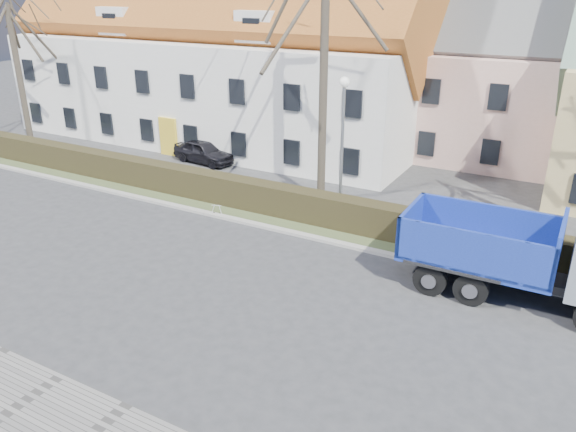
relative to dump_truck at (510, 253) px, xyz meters
The scene contains 12 objects.
ground 7.98m from the dump_truck, 151.22° to the right, with size 120.00×120.00×0.00m, color #333335.
curb_far 7.07m from the dump_truck, behind, with size 80.00×0.30×0.12m, color #9A968F.
grass_strip 7.43m from the dump_truck, 160.56° to the left, with size 80.00×3.00×0.10m, color #404E2B.
hedge 7.27m from the dump_truck, 162.06° to the left, with size 60.00×0.90×1.30m, color black.
building_white 23.56m from the dump_truck, 148.40° to the left, with size 26.80×10.80×9.50m, color silver, non-canonical shape.
building_pink 16.67m from the dump_truck, 100.04° to the left, with size 10.80×8.80×8.00m, color #D8A699, non-canonical shape.
tree_0 29.46m from the dump_truck, behind, with size 7.20×7.20×9.90m, color #373026, non-canonical shape.
tree_1 11.15m from the dump_truck, 151.96° to the left, with size 9.20×9.20×12.65m, color #373026, non-canonical shape.
dump_truck is the anchor object (origin of this frame).
streetlight 8.08m from the dump_truck, 156.03° to the left, with size 0.47×0.47×6.02m, color gray, non-canonical shape.
cart_frame 12.26m from the dump_truck, behind, with size 0.60×0.34×0.55m, color silver, non-canonical shape.
parked_car_a 18.57m from the dump_truck, 157.95° to the left, with size 1.50×3.74×1.27m, color black.
Camera 1 is at (8.46, -13.37, 9.29)m, focal length 35.00 mm.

